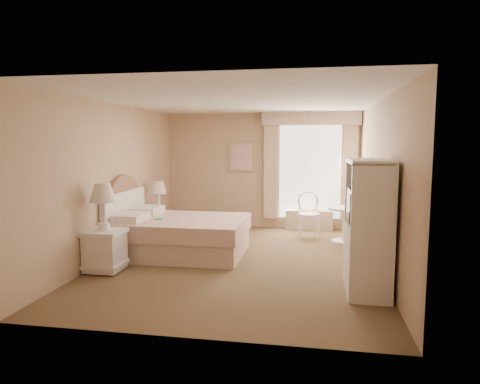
% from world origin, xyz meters
% --- Properties ---
extents(room, '(4.21, 5.51, 2.51)m').
position_xyz_m(room, '(0.00, 0.00, 1.25)').
color(room, brown).
rests_on(room, ground).
extents(window, '(2.05, 0.22, 2.51)m').
position_xyz_m(window, '(1.05, 2.65, 1.34)').
color(window, white).
rests_on(window, room).
extents(framed_art, '(0.52, 0.04, 0.62)m').
position_xyz_m(framed_art, '(-0.45, 2.71, 1.55)').
color(framed_art, tan).
rests_on(framed_art, room).
extents(bed, '(2.10, 1.61, 1.42)m').
position_xyz_m(bed, '(-1.12, 0.25, 0.34)').
color(bed, tan).
rests_on(bed, room).
extents(nightstand_near, '(0.53, 0.53, 1.27)m').
position_xyz_m(nightstand_near, '(-1.84, -0.89, 0.48)').
color(nightstand_near, white).
rests_on(nightstand_near, room).
extents(nightstand_far, '(0.45, 0.45, 1.10)m').
position_xyz_m(nightstand_far, '(-1.84, 1.32, 0.42)').
color(nightstand_far, white).
rests_on(nightstand_far, room).
extents(round_table, '(0.62, 0.62, 0.66)m').
position_xyz_m(round_table, '(1.72, 1.60, 0.44)').
color(round_table, white).
rests_on(round_table, room).
extents(cafe_chair, '(0.49, 0.49, 0.90)m').
position_xyz_m(cafe_chair, '(1.04, 1.99, 0.52)').
color(cafe_chair, white).
rests_on(cafe_chair, room).
extents(armoire, '(0.50, 1.00, 1.66)m').
position_xyz_m(armoire, '(1.81, -1.09, 0.69)').
color(armoire, white).
rests_on(armoire, room).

